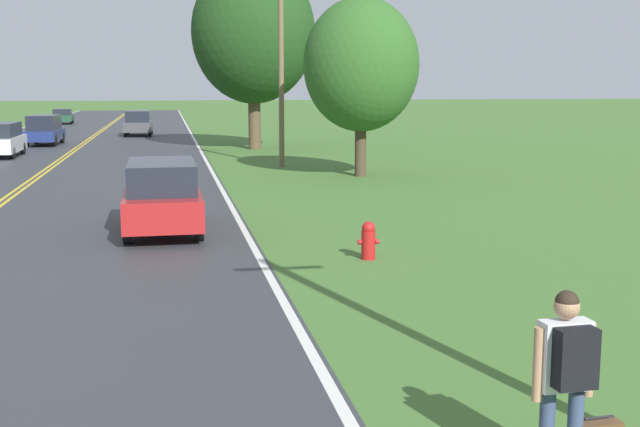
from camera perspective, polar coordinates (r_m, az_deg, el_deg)
hitchhiker_person at (r=7.81m, az=17.11°, el=-10.36°), size 0.62×0.44×1.82m
fire_hydrant at (r=17.06m, az=3.46°, el=-1.89°), size 0.46×0.30×0.82m
utility_pole_midground at (r=36.35m, az=-2.78°, el=9.99°), size 1.80×0.24×8.16m
tree_behind_sign at (r=32.57m, az=2.94°, el=10.50°), size 4.64×4.64×7.15m
tree_mid_treeline at (r=46.87m, az=-4.76°, el=12.71°), size 7.03×7.03×10.70m
car_red_van_approaching at (r=20.48m, az=-11.15°, el=1.30°), size 1.90×4.48×1.79m
car_white_van_mid_near at (r=44.66m, az=-21.78°, el=4.93°), size 1.85×4.79×1.76m
car_dark_blue_van_mid_far at (r=52.66m, az=-19.01°, el=5.67°), size 1.99×4.64×1.85m
car_dark_grey_suv_receding at (r=60.70m, az=-12.79°, el=6.34°), size 2.02×4.82×1.83m
car_dark_green_sedan_distant at (r=81.14m, az=-17.84°, el=6.61°), size 2.03×4.05×1.44m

